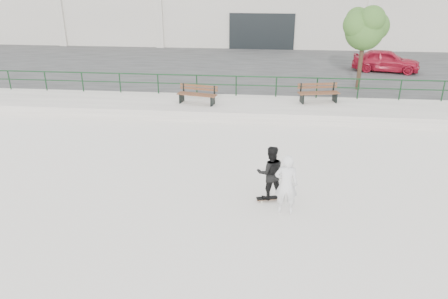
# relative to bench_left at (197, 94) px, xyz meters

# --- Properties ---
(ground) EXTENTS (120.00, 120.00, 0.00)m
(ground) POSITION_rel_bench_left_xyz_m (2.74, -9.31, -0.93)
(ground) COLOR silver
(ground) RESTS_ON ground
(ledge) EXTENTS (30.00, 3.00, 0.50)m
(ledge) POSITION_rel_bench_left_xyz_m (2.74, 0.19, -0.68)
(ledge) COLOR #B5AEA5
(ledge) RESTS_ON ground
(parking_strip) EXTENTS (60.00, 14.00, 0.50)m
(parking_strip) POSITION_rel_bench_left_xyz_m (2.74, 8.69, -0.68)
(parking_strip) COLOR #333333
(parking_strip) RESTS_ON ground
(railing) EXTENTS (28.00, 0.06, 1.03)m
(railing) POSITION_rel_bench_left_xyz_m (2.74, 1.49, 0.31)
(railing) COLOR #14381C
(railing) RESTS_ON ledge
(bench_left) EXTENTS (1.96, 0.93, 0.87)m
(bench_left) POSITION_rel_bench_left_xyz_m (0.00, 0.00, 0.00)
(bench_left) COLOR #4F281B
(bench_left) RESTS_ON ledge
(bench_right) EXTENTS (2.03, 0.96, 0.90)m
(bench_right) POSITION_rel_bench_left_xyz_m (5.74, 0.79, 0.01)
(bench_right) COLOR #4F281B
(bench_right) RESTS_ON ledge
(tree) EXTENTS (2.43, 2.16, 4.31)m
(tree) POSITION_rel_bench_left_xyz_m (8.11, 3.37, 2.80)
(tree) COLOR #443122
(tree) RESTS_ON parking_strip
(red_car) EXTENTS (4.21, 2.35, 1.35)m
(red_car) POSITION_rel_bench_left_xyz_m (10.50, 7.76, 0.25)
(red_car) COLOR #A61429
(red_car) RESTS_ON parking_strip
(skateboard) EXTENTS (0.81, 0.39, 0.09)m
(skateboard) POSITION_rel_bench_left_xyz_m (3.46, -8.13, -0.86)
(skateboard) COLOR black
(skateboard) RESTS_ON ground
(standing_skater) EXTENTS (0.92, 0.77, 1.69)m
(standing_skater) POSITION_rel_bench_left_xyz_m (3.46, -8.13, 0.01)
(standing_skater) COLOR black
(standing_skater) RESTS_ON skateboard
(seated_skater) EXTENTS (0.67, 0.45, 1.81)m
(seated_skater) POSITION_rel_bench_left_xyz_m (3.91, -8.78, -0.03)
(seated_skater) COLOR white
(seated_skater) RESTS_ON ground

